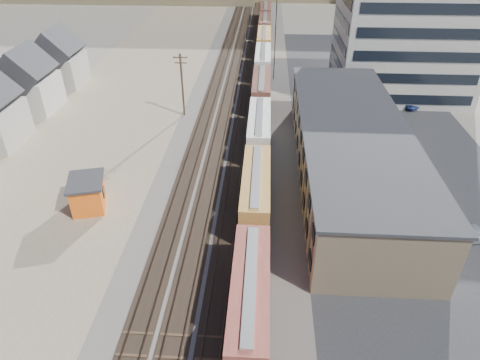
# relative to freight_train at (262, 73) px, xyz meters

# --- Properties ---
(ground) EXTENTS (300.00, 300.00, 0.00)m
(ground) POSITION_rel_freight_train_xyz_m (-3.80, -55.15, -2.79)
(ground) COLOR #6B6356
(ground) RESTS_ON ground
(ballast_bed) EXTENTS (18.00, 200.00, 0.06)m
(ballast_bed) POSITION_rel_freight_train_xyz_m (-3.80, -5.15, -2.76)
(ballast_bed) COLOR #4C4742
(ballast_bed) RESTS_ON ground
(dirt_yard) EXTENTS (24.00, 180.00, 0.03)m
(dirt_yard) POSITION_rel_freight_train_xyz_m (-23.80, -15.15, -2.78)
(dirt_yard) COLOR #786852
(dirt_yard) RESTS_ON ground
(asphalt_lot) EXTENTS (26.00, 120.00, 0.04)m
(asphalt_lot) POSITION_rel_freight_train_xyz_m (18.20, -20.15, -2.77)
(asphalt_lot) COLOR #232326
(asphalt_lot) RESTS_ON ground
(rail_tracks) EXTENTS (11.40, 200.00, 0.24)m
(rail_tracks) POSITION_rel_freight_train_xyz_m (-4.35, -5.15, -2.68)
(rail_tracks) COLOR black
(rail_tracks) RESTS_ON ground
(freight_train) EXTENTS (3.00, 119.74, 4.46)m
(freight_train) POSITION_rel_freight_train_xyz_m (0.00, 0.00, 0.00)
(freight_train) COLOR black
(freight_train) RESTS_ON ground
(warehouse) EXTENTS (12.40, 40.40, 7.25)m
(warehouse) POSITION_rel_freight_train_xyz_m (11.18, -30.15, 0.86)
(warehouse) COLOR tan
(warehouse) RESTS_ON ground
(office_tower) EXTENTS (22.60, 18.60, 18.45)m
(office_tower) POSITION_rel_freight_train_xyz_m (24.15, -0.20, 6.47)
(office_tower) COLOR #9E998E
(office_tower) RESTS_ON ground
(utility_pole_north) EXTENTS (2.20, 0.32, 10.00)m
(utility_pole_north) POSITION_rel_freight_train_xyz_m (-12.30, -13.15, 2.50)
(utility_pole_north) COLOR #382619
(utility_pole_north) RESTS_ON ground
(radio_mast) EXTENTS (1.20, 0.16, 18.00)m
(radio_mast) POSITION_rel_freight_train_xyz_m (2.20, 4.85, 6.33)
(radio_mast) COLOR black
(radio_mast) RESTS_ON ground
(maintenance_shed) EXTENTS (4.91, 5.68, 3.56)m
(maintenance_shed) POSITION_rel_freight_train_xyz_m (-18.64, -38.60, -0.97)
(maintenance_shed) COLOR orange
(maintenance_shed) RESTS_ON ground
(parked_car_silver) EXTENTS (5.52, 3.01, 1.52)m
(parked_car_silver) POSITION_rel_freight_train_xyz_m (22.29, -41.77, -2.03)
(parked_car_silver) COLOR #9C9EA3
(parked_car_silver) RESTS_ON ground
(parked_car_blue) EXTENTS (4.34, 5.86, 1.48)m
(parked_car_blue) POSITION_rel_freight_train_xyz_m (24.39, -7.27, -2.05)
(parked_car_blue) COLOR navy
(parked_car_blue) RESTS_ON ground
(parked_car_far) EXTENTS (1.80, 4.14, 1.39)m
(parked_car_far) POSITION_rel_freight_train_xyz_m (24.21, -2.65, -2.10)
(parked_car_far) COLOR white
(parked_car_far) RESTS_ON ground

